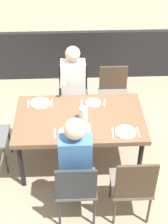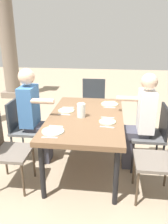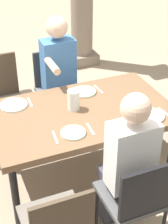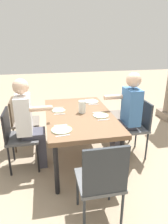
{
  "view_description": "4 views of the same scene",
  "coord_description": "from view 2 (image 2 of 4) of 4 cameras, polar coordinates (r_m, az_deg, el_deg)",
  "views": [
    {
      "loc": [
        0.08,
        3.23,
        3.33
      ],
      "look_at": [
        -0.06,
        -0.1,
        0.75
      ],
      "focal_mm": 53.66,
      "sensor_mm": 36.0,
      "label": 1
    },
    {
      "loc": [
        -2.76,
        -0.3,
        1.84
      ],
      "look_at": [
        -0.11,
        0.01,
        0.84
      ],
      "focal_mm": 36.3,
      "sensor_mm": 36.0,
      "label": 2
    },
    {
      "loc": [
        -1.0,
        -2.48,
        2.46
      ],
      "look_at": [
        0.01,
        -0.05,
        0.76
      ],
      "focal_mm": 58.19,
      "sensor_mm": 36.0,
      "label": 3
    },
    {
      "loc": [
        2.74,
        -0.47,
        1.83
      ],
      "look_at": [
        -0.06,
        0.09,
        0.75
      ],
      "focal_mm": 32.31,
      "sensor_mm": 36.0,
      "label": 4
    }
  ],
  "objects": [
    {
      "name": "chair_west_south",
      "position": [
        2.65,
        19.14,
        -10.79
      ],
      "size": [
        0.44,
        0.44,
        0.86
      ],
      "color": "#6A6158",
      "rests_on": "ground"
    },
    {
      "name": "water_pitcher",
      "position": [
        2.91,
        -0.72,
        0.24
      ],
      "size": [
        0.11,
        0.11,
        0.18
      ],
      "color": "white",
      "rests_on": "dining_table"
    },
    {
      "name": "plate_0",
      "position": [
        2.55,
        -7.83,
        -4.75
      ],
      "size": [
        0.25,
        0.25,
        0.02
      ],
      "color": "white",
      "rests_on": "dining_table"
    },
    {
      "name": "dining_table",
      "position": [
        3.0,
        0.48,
        -2.12
      ],
      "size": [
        1.6,
        0.97,
        0.75
      ],
      "color": "brown",
      "rests_on": "ground"
    },
    {
      "name": "diner_man_white",
      "position": [
        3.2,
        -12.53,
        -0.34
      ],
      "size": [
        0.35,
        0.5,
        1.35
      ],
      "color": "#3F3F4C",
      "rests_on": "ground"
    },
    {
      "name": "fork_2",
      "position": [
        3.02,
        -5.04,
        -0.68
      ],
      "size": [
        0.03,
        0.17,
        0.01
      ],
      "primitive_type": "cube",
      "rotation": [
        0.0,
        0.0,
        -0.06
      ],
      "color": "silver",
      "rests_on": "dining_table"
    },
    {
      "name": "diner_woman_green",
      "position": [
        3.07,
        14.05,
        -1.79
      ],
      "size": [
        0.35,
        0.49,
        1.32
      ],
      "color": "#3F3F4C",
      "rests_on": "ground"
    },
    {
      "name": "stone_column_far",
      "position": [
        6.58,
        -18.49,
        15.52
      ],
      "size": [
        0.53,
        0.53,
        2.82
      ],
      "color": "gray",
      "rests_on": "ground"
    },
    {
      "name": "spoon_3",
      "position": [
        3.58,
        6.5,
        2.7
      ],
      "size": [
        0.03,
        0.17,
        0.01
      ],
      "primitive_type": "cube",
      "rotation": [
        0.0,
        0.0,
        0.1
      ],
      "color": "silver",
      "rests_on": "dining_table"
    },
    {
      "name": "chair_west_north",
      "position": [
        2.84,
        -19.54,
        -8.02
      ],
      "size": [
        0.44,
        0.44,
        0.95
      ],
      "color": "#6A6158",
      "rests_on": "ground"
    },
    {
      "name": "chair_mid_north",
      "position": [
        3.33,
        -15.03,
        -3.31
      ],
      "size": [
        0.44,
        0.44,
        0.9
      ],
      "color": "#5B5E61",
      "rests_on": "ground"
    },
    {
      "name": "fork_3",
      "position": [
        3.3,
        6.44,
        1.12
      ],
      "size": [
        0.02,
        0.17,
        0.01
      ],
      "primitive_type": "cube",
      "rotation": [
        0.0,
        0.0,
        0.0
      ],
      "color": "silver",
      "rests_on": "dining_table"
    },
    {
      "name": "plate_1",
      "position": [
        2.79,
        5.92,
        -2.41
      ],
      "size": [
        0.21,
        0.21,
        0.02
      ],
      "color": "white",
      "rests_on": "dining_table"
    },
    {
      "name": "chair_mid_south",
      "position": [
        3.17,
        17.08,
        -4.89
      ],
      "size": [
        0.44,
        0.44,
        0.9
      ],
      "color": "#4F4F50",
      "rests_on": "ground"
    },
    {
      "name": "plate_2",
      "position": [
        3.15,
        -4.5,
        0.4
      ],
      "size": [
        0.23,
        0.23,
        0.02
      ],
      "color": "silver",
      "rests_on": "dining_table"
    },
    {
      "name": "spoon_0",
      "position": [
        2.69,
        -7.04,
        -3.52
      ],
      "size": [
        0.03,
        0.17,
        0.01
      ],
      "primitive_type": "cube",
      "rotation": [
        0.0,
        0.0,
        -0.05
      ],
      "color": "silver",
      "rests_on": "dining_table"
    },
    {
      "name": "chair_head_east",
      "position": [
        4.2,
        2.31,
        2.53
      ],
      "size": [
        0.44,
        0.44,
        0.96
      ],
      "color": "#5B5E61",
      "rests_on": "ground"
    },
    {
      "name": "spoon_2",
      "position": [
        3.29,
        -4.0,
        1.19
      ],
      "size": [
        0.03,
        0.17,
        0.01
      ],
      "primitive_type": "cube",
      "rotation": [
        0.0,
        0.0,
        0.06
      ],
      "color": "silver",
      "rests_on": "dining_table"
    },
    {
      "name": "fork_1",
      "position": [
        2.65,
        5.84,
        -3.78
      ],
      "size": [
        0.03,
        0.17,
        0.01
      ],
      "primitive_type": "cube",
      "rotation": [
        0.0,
        0.0,
        -0.11
      ],
      "color": "silver",
      "rests_on": "dining_table"
    },
    {
      "name": "ground_plane",
      "position": [
        3.33,
        0.44,
        -13.06
      ],
      "size": [
        16.0,
        16.0,
        0.0
      ],
      "primitive_type": "plane",
      "color": "gray"
    },
    {
      "name": "spoon_1",
      "position": [
        2.93,
        5.97,
        -1.38
      ],
      "size": [
        0.03,
        0.17,
        0.01
      ],
      "primitive_type": "cube",
      "rotation": [
        0.0,
        0.0,
        -0.06
      ],
      "color": "silver",
      "rests_on": "dining_table"
    },
    {
      "name": "plate_3",
      "position": [
        3.44,
        6.47,
        2.04
      ],
      "size": [
        0.26,
        0.26,
        0.02
      ],
      "color": "silver",
      "rests_on": "dining_table"
    },
    {
      "name": "fork_0",
      "position": [
        2.42,
        -8.69,
        -6.37
      ],
      "size": [
        0.02,
        0.17,
        0.01
      ],
      "primitive_type": "cube",
      "rotation": [
        0.0,
        0.0,
        0.04
      ],
      "color": "silver",
      "rests_on": "dining_table"
    }
  ]
}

